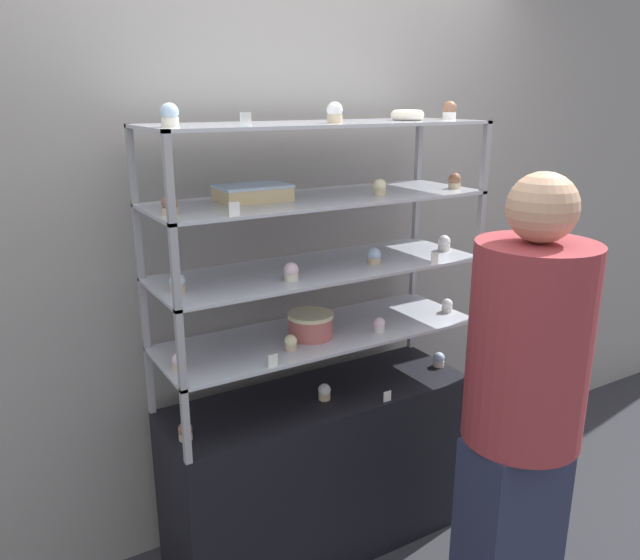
{
  "coord_description": "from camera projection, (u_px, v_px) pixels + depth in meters",
  "views": [
    {
      "loc": [
        -1.21,
        -2.01,
        1.91
      ],
      "look_at": [
        0.0,
        0.0,
        1.22
      ],
      "focal_mm": 35.0,
      "sensor_mm": 36.0,
      "label": 1
    }
  ],
  "objects": [
    {
      "name": "display_riser_lower",
      "position": [
        320.0,
        336.0,
        2.51
      ],
      "size": [
        1.31,
        0.43,
        0.27
      ],
      "color": "#99999E",
      "rests_on": "display_base"
    },
    {
      "name": "cupcake_16",
      "position": [
        450.0,
        111.0,
        2.53
      ],
      "size": [
        0.06,
        0.06,
        0.07
      ],
      "color": "white",
      "rests_on": "display_riser_top"
    },
    {
      "name": "price_tag_2",
      "position": [
        435.0,
        258.0,
        2.46
      ],
      "size": [
        0.04,
        0.0,
        0.04
      ],
      "color": "white",
      "rests_on": "display_riser_middle"
    },
    {
      "name": "display_riser_upper",
      "position": [
        320.0,
        201.0,
        2.36
      ],
      "size": [
        1.31,
        0.43,
        0.27
      ],
      "color": "#99999E",
      "rests_on": "display_riser_middle"
    },
    {
      "name": "layer_cake_centerpiece",
      "position": [
        311.0,
        325.0,
        2.44
      ],
      "size": [
        0.18,
        0.18,
        0.1
      ],
      "color": "#C66660",
      "rests_on": "display_riser_lower"
    },
    {
      "name": "display_base",
      "position": [
        320.0,
        470.0,
        2.69
      ],
      "size": [
        1.31,
        0.43,
        0.73
      ],
      "color": "black",
      "rests_on": "ground_plane"
    },
    {
      "name": "cupcake_8",
      "position": [
        291.0,
        272.0,
        2.24
      ],
      "size": [
        0.05,
        0.05,
        0.07
      ],
      "color": "beige",
      "rests_on": "display_riser_middle"
    },
    {
      "name": "customer_figure",
      "position": [
        522.0,
        406.0,
        2.11
      ],
      "size": [
        0.4,
        0.4,
        1.7
      ],
      "color": "#282D47",
      "rests_on": "ground_plane"
    },
    {
      "name": "cupcake_10",
      "position": [
        444.0,
        243.0,
        2.67
      ],
      "size": [
        0.05,
        0.05,
        0.07
      ],
      "color": "white",
      "rests_on": "display_riser_middle"
    },
    {
      "name": "price_tag_4",
      "position": [
        246.0,
        119.0,
        1.91
      ],
      "size": [
        0.04,
        0.0,
        0.04
      ],
      "color": "white",
      "rests_on": "display_riser_top"
    },
    {
      "name": "cupcake_14",
      "position": [
        170.0,
        115.0,
        1.89
      ],
      "size": [
        0.06,
        0.06,
        0.07
      ],
      "color": "beige",
      "rests_on": "display_riser_top"
    },
    {
      "name": "cupcake_0",
      "position": [
        185.0,
        431.0,
        2.23
      ],
      "size": [
        0.05,
        0.05,
        0.07
      ],
      "color": "#CCB28C",
      "rests_on": "display_base"
    },
    {
      "name": "display_riser_middle",
      "position": [
        320.0,
        271.0,
        2.43
      ],
      "size": [
        1.31,
        0.43,
        0.27
      ],
      "color": "#99999E",
      "rests_on": "display_riser_lower"
    },
    {
      "name": "back_wall",
      "position": [
        277.0,
        243.0,
        2.72
      ],
      "size": [
        8.0,
        0.05,
        2.6
      ],
      "color": "gray",
      "rests_on": "ground_plane"
    },
    {
      "name": "ground_plane",
      "position": [
        320.0,
        541.0,
        2.79
      ],
      "size": [
        20.0,
        20.0,
        0.0
      ],
      "primitive_type": "plane",
      "color": "#2D2D33"
    },
    {
      "name": "cupcake_6",
      "position": [
        447.0,
        306.0,
        2.73
      ],
      "size": [
        0.05,
        0.05,
        0.06
      ],
      "color": "white",
      "rests_on": "display_riser_lower"
    },
    {
      "name": "display_riser_top",
      "position": [
        320.0,
        127.0,
        2.28
      ],
      "size": [
        1.31,
        0.43,
        0.27
      ],
      "color": "#99999E",
      "rests_on": "display_riser_upper"
    },
    {
      "name": "sheet_cake_frosted",
      "position": [
        253.0,
        193.0,
        2.25
      ],
      "size": [
        0.26,
        0.17,
        0.06
      ],
      "color": "#DBBC84",
      "rests_on": "display_riser_upper"
    },
    {
      "name": "cupcake_7",
      "position": [
        177.0,
        283.0,
        2.1
      ],
      "size": [
        0.05,
        0.05,
        0.07
      ],
      "color": "#CCB28C",
      "rests_on": "display_riser_middle"
    },
    {
      "name": "cupcake_11",
      "position": [
        170.0,
        205.0,
        1.98
      ],
      "size": [
        0.05,
        0.05,
        0.06
      ],
      "color": "#CCB28C",
      "rests_on": "display_riser_upper"
    },
    {
      "name": "cupcake_1",
      "position": [
        324.0,
        392.0,
        2.53
      ],
      "size": [
        0.05,
        0.05,
        0.07
      ],
      "color": "#CCB28C",
      "rests_on": "display_base"
    },
    {
      "name": "cupcake_2",
      "position": [
        439.0,
        360.0,
        2.84
      ],
      "size": [
        0.05,
        0.05,
        0.07
      ],
      "color": "beige",
      "rests_on": "display_base"
    },
    {
      "name": "cupcake_15",
      "position": [
        336.0,
        113.0,
        2.18
      ],
      "size": [
        0.06,
        0.06,
        0.07
      ],
      "color": "#CCB28C",
      "rests_on": "display_riser_top"
    },
    {
      "name": "donut_glazed",
      "position": [
        407.0,
        115.0,
        2.45
      ],
      "size": [
        0.13,
        0.13,
        0.04
      ],
      "color": "#EFE5CC",
      "rests_on": "display_riser_top"
    },
    {
      "name": "cupcake_12",
      "position": [
        379.0,
        187.0,
        2.38
      ],
      "size": [
        0.05,
        0.05,
        0.06
      ],
      "color": "#CCB28C",
      "rests_on": "display_riser_upper"
    },
    {
      "name": "price_tag_3",
      "position": [
        234.0,
        209.0,
        1.97
      ],
      "size": [
        0.04,
        0.0,
        0.04
      ],
      "color": "white",
      "rests_on": "display_riser_upper"
    },
    {
      "name": "cupcake_3",
      "position": [
        179.0,
        362.0,
        2.16
      ],
      "size": [
        0.05,
        0.05,
        0.06
      ],
      "color": "#CCB28C",
      "rests_on": "display_riser_lower"
    },
    {
      "name": "cupcake_5",
      "position": [
        379.0,
        325.0,
        2.5
      ],
      "size": [
        0.05,
        0.05,
        0.06
      ],
      "color": "white",
      "rests_on": "display_riser_lower"
    },
    {
      "name": "cupcake_4",
      "position": [
        291.0,
        343.0,
        2.32
      ],
      "size": [
        0.05,
        0.05,
        0.06
      ],
      "color": "#CCB28C",
      "rests_on": "display_riser_lower"
    },
    {
      "name": "price_tag_0",
      "position": [
        387.0,
        396.0,
        2.51
      ],
      "size": [
        0.04,
        0.0,
        0.04
      ],
      "color": "white",
      "rests_on": "display_base"
    },
    {
      "name": "cupcake_9",
      "position": [
        374.0,
        256.0,
        2.46
      ],
      "size": [
        0.05,
        0.05,
        0.07
      ],
      "color": "#CCB28C",
      "rests_on": "display_riser_middle"
    },
    {
      "name": "price_tag_1",
      "position": [
        273.0,
        360.0,
        2.18
      ],
      "size": [
        0.04,
        0.0,
        0.04
      ],
      "color": "white",
      "rests_on": "display_riser_lower"
    },
    {
      "name": "cupcake_13",
      "position": [
        455.0,
        181.0,
        2.55
      ],
      "size": [
        0.05,
        0.05,
        0.06
      ],
      "color": "#CCB28C",
      "rests_on": "display_riser_upper"
    }
  ]
}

